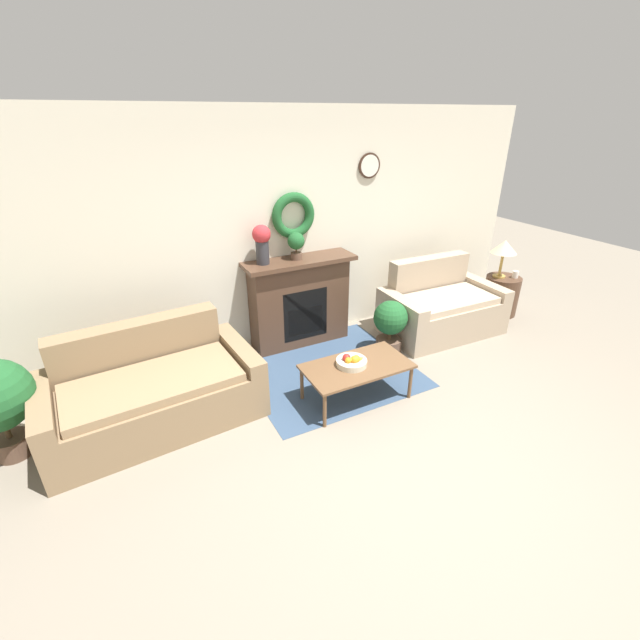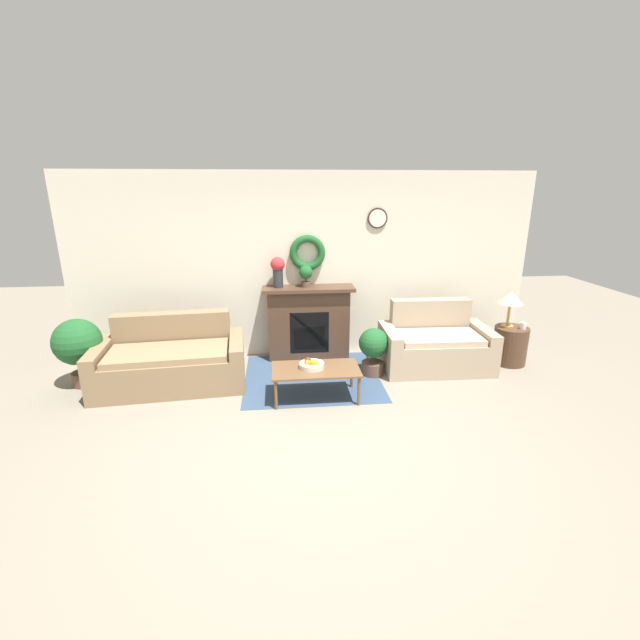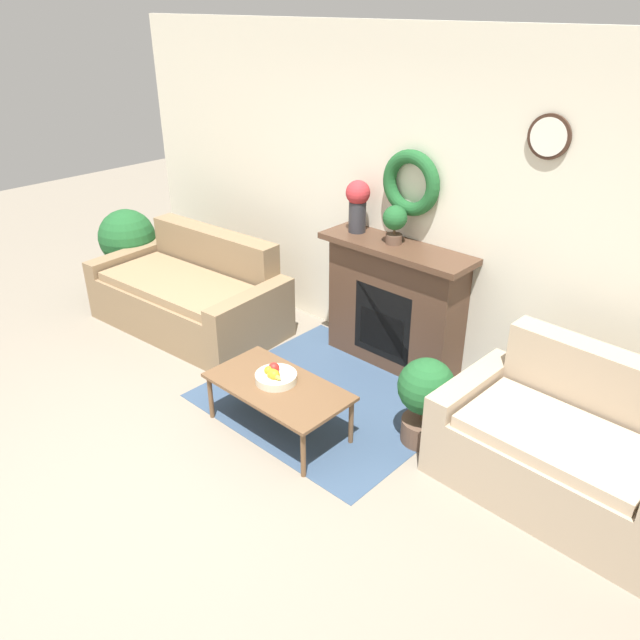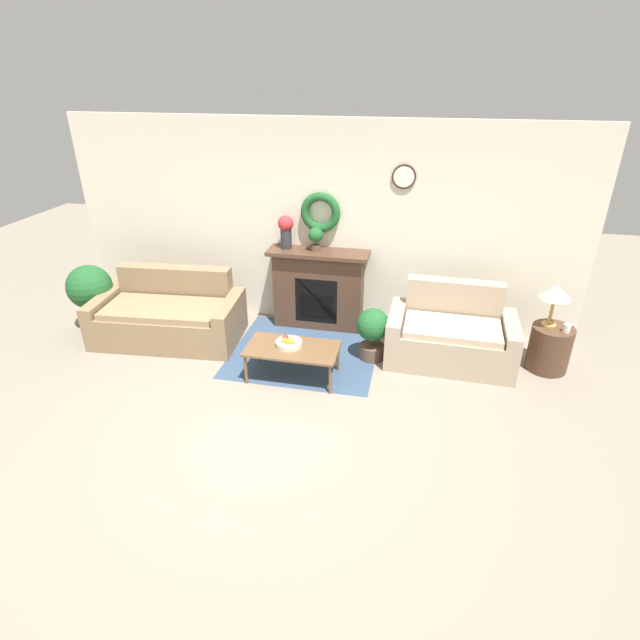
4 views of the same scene
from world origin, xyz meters
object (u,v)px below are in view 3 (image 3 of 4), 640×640
coffee_table (278,389)px  vase_on_mantel_left (358,202)px  couch_left (191,295)px  fruit_bowl (275,376)px  potted_plant_floor_by_couch (128,240)px  loveseat_right (564,450)px  fireplace (394,305)px  potted_plant_on_mantel (394,221)px  potted_plant_floor_by_loveseat (425,396)px

coffee_table → vase_on_mantel_left: size_ratio=2.41×
couch_left → vase_on_mantel_left: 1.90m
fruit_bowl → couch_left: bearing=162.2°
couch_left → fruit_bowl: (1.78, -0.57, 0.12)m
coffee_table → fruit_bowl: 0.09m
fruit_bowl → potted_plant_floor_by_couch: size_ratio=0.34×
couch_left → loveseat_right: (3.60, 0.19, 0.01)m
fireplace → loveseat_right: (1.75, -0.56, -0.23)m
couch_left → potted_plant_on_mantel: 2.18m
fireplace → vase_on_mantel_left: vase_on_mantel_left is taller
coffee_table → potted_plant_on_mantel: bearing=91.0°
loveseat_right → potted_plant_floor_by_loveseat: size_ratio=2.31×
potted_plant_on_mantel → potted_plant_floor_by_couch: (-2.95, -0.68, -0.71)m
vase_on_mantel_left → potted_plant_floor_by_couch: 2.76m
loveseat_right → vase_on_mantel_left: (-2.19, 0.57, 1.02)m
potted_plant_on_mantel → potted_plant_floor_by_loveseat: size_ratio=0.47×
coffee_table → couch_left: bearing=162.0°
loveseat_right → potted_plant_floor_by_couch: loveseat_right is taller
potted_plant_on_mantel → potted_plant_floor_by_loveseat: potted_plant_on_mantel is taller
fireplace → loveseat_right: bearing=-17.7°
couch_left → fruit_bowl: size_ratio=6.39×
coffee_table → potted_plant_floor_by_couch: bearing=167.6°
potted_plant_floor_by_loveseat → coffee_table: bearing=-143.9°
couch_left → vase_on_mantel_left: size_ratio=4.42×
potted_plant_floor_by_couch → potted_plant_floor_by_loveseat: potted_plant_floor_by_couch is taller
fireplace → loveseat_right: size_ratio=0.87×
potted_plant_floor_by_couch → vase_on_mantel_left: bearing=15.3°
coffee_table → potted_plant_floor_by_couch: (-2.97, 0.65, 0.21)m
coffee_table → vase_on_mantel_left: (-0.42, 1.35, 0.99)m
loveseat_right → potted_plant_floor_by_couch: bearing=-176.8°
fireplace → potted_plant_floor_by_couch: 3.07m
couch_left → fireplace: bearing=17.4°
fireplace → couch_left: (-1.84, -0.75, -0.24)m
potted_plant_floor_by_couch → coffee_table: bearing=-12.4°
fruit_bowl → fireplace: bearing=87.2°
fruit_bowl → potted_plant_floor_by_loveseat: 1.07m
fruit_bowl → potted_plant_floor_by_loveseat: bearing=33.6°
fireplace → potted_plant_floor_by_couch: size_ratio=1.49×
coffee_table → potted_plant_on_mantel: potted_plant_on_mantel is taller
fireplace → potted_plant_floor_by_loveseat: size_ratio=2.02×
coffee_table → vase_on_mantel_left: 1.72m
potted_plant_floor_by_couch → couch_left: bearing=-2.8°
fireplace → potted_plant_floor_by_couch: (-2.99, -0.69, 0.01)m
fruit_bowl → potted_plant_on_mantel: bearing=88.9°
loveseat_right → coffee_table: loveseat_right is taller
potted_plant_floor_by_couch → potted_plant_floor_by_loveseat: size_ratio=1.36×
fireplace → fruit_bowl: size_ratio=4.40×
coffee_table → potted_plant_on_mantel: 1.62m
potted_plant_floor_by_loveseat → fruit_bowl: bearing=-146.4°
loveseat_right → vase_on_mantel_left: 2.48m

